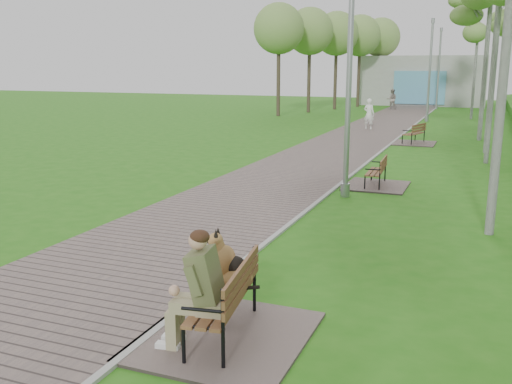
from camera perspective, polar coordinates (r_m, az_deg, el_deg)
walkway at (r=21.62m, az=7.43°, el=3.95°), size 3.50×67.00×0.04m
kerb at (r=21.26m, az=12.01°, el=3.65°), size 0.10×67.00×0.05m
building_north at (r=50.46m, az=16.36°, el=10.65°), size 10.00×5.20×4.00m
bench_main at (r=6.88m, az=-4.03°, el=-10.91°), size 1.91×2.12×1.66m
bench_second at (r=15.75m, az=11.85°, el=1.20°), size 1.61×1.79×0.99m
bench_third at (r=24.89m, az=15.47°, el=5.12°), size 1.70×1.89×1.04m
lamp_post_second at (r=14.07m, az=9.26°, el=10.37°), size 0.22×0.22×5.80m
lamp_post_third at (r=35.01m, az=16.96°, el=11.21°), size 0.23×0.23×5.84m
lamp_post_far at (r=45.51m, az=17.79°, el=11.40°), size 0.23×0.23×5.94m
pedestrian_near at (r=29.88m, az=11.23°, el=7.65°), size 0.66×0.52×1.58m
pedestrian_far at (r=44.03m, az=13.43°, el=9.00°), size 0.82×0.69×1.52m
birch_distant_a at (r=37.54m, az=21.48°, el=16.61°), size 2.44×2.44×8.18m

